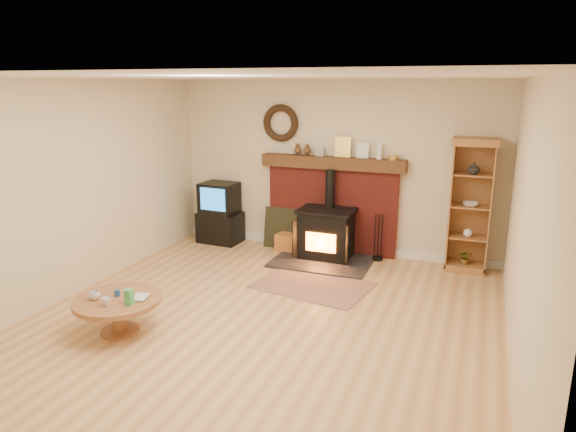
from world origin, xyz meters
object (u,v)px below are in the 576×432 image
at_px(tv_unit, 220,214).
at_px(coffee_table, 118,305).
at_px(curio_cabinet, 470,205).
at_px(wood_stove, 326,235).

height_order(tv_unit, coffee_table, tv_unit).
height_order(tv_unit, curio_cabinet, curio_cabinet).
distance_m(wood_stove, curio_cabinet, 2.06).
bearing_deg(tv_unit, coffee_table, -80.44).
height_order(wood_stove, coffee_table, wood_stove).
bearing_deg(curio_cabinet, coffee_table, -134.91).
xyz_separation_m(tv_unit, coffee_table, (0.54, -3.22, -0.16)).
distance_m(wood_stove, coffee_table, 3.30).
height_order(wood_stove, curio_cabinet, curio_cabinet).
distance_m(tv_unit, curio_cabinet, 3.86).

